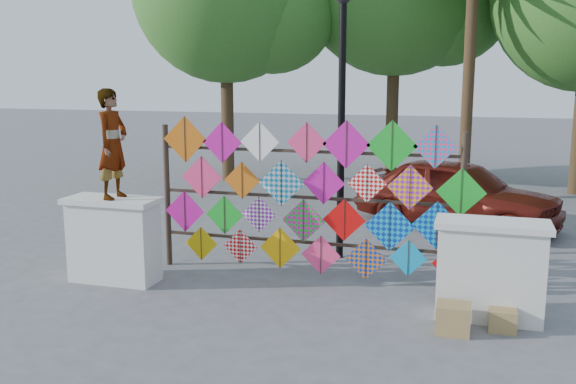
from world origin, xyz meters
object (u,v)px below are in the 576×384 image
(vendor_woman, at_px, (113,144))
(lamppost, at_px, (342,99))
(sedan, at_px, (457,193))
(kite_rack, at_px, (312,199))

(vendor_woman, relative_size, lamppost, 0.36)
(sedan, height_order, lamppost, lamppost)
(vendor_woman, bearing_deg, kite_rack, -68.15)
(sedan, bearing_deg, kite_rack, 174.42)
(lamppost, bearing_deg, sedan, 57.13)
(kite_rack, height_order, sedan, kite_rack)
(kite_rack, relative_size, lamppost, 1.12)
(sedan, bearing_deg, lamppost, 167.62)
(kite_rack, bearing_deg, lamppost, 82.16)
(vendor_woman, distance_m, sedan, 7.08)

